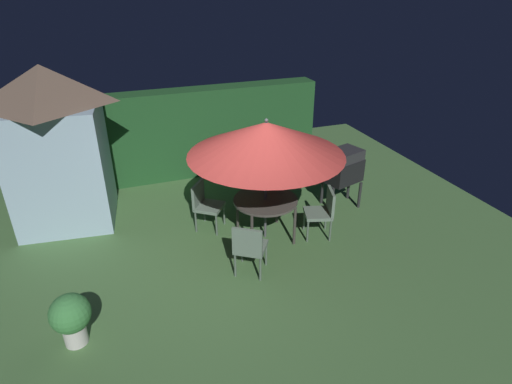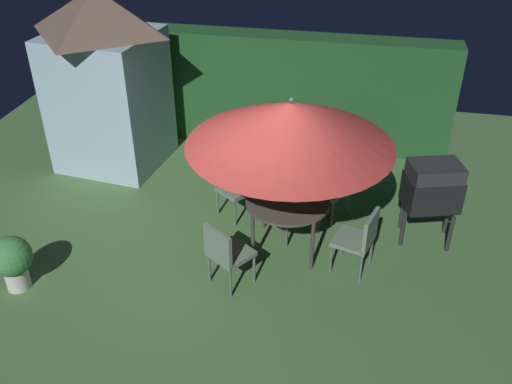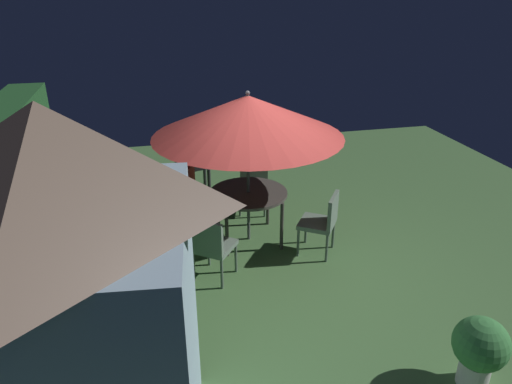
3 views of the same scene
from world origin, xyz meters
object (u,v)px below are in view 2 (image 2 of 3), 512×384
at_px(bbq_grill, 432,187).
at_px(chair_far_side, 232,183).
at_px(potted_plant_by_shed, 12,260).
at_px(chair_toward_house, 360,238).
at_px(patio_table, 288,205).
at_px(garden_shed, 107,79).
at_px(chair_toward_hedge, 226,252).
at_px(person_in_red, 331,170).
at_px(chair_near_shed, 333,183).
at_px(patio_umbrella, 290,124).

height_order(bbq_grill, chair_far_side, bbq_grill).
bearing_deg(potted_plant_by_shed, chair_toward_house, 15.77).
bearing_deg(patio_table, garden_shed, 150.16).
height_order(chair_toward_hedge, potted_plant_by_shed, chair_toward_hedge).
distance_m(chair_toward_hedge, person_in_red, 2.12).
bearing_deg(chair_toward_hedge, patio_table, 55.90).
bearing_deg(garden_shed, chair_near_shed, -13.64).
bearing_deg(chair_toward_hedge, patio_umbrella, 55.90).
bearing_deg(patio_umbrella, person_in_red, 60.49).
height_order(chair_near_shed, chair_far_side, same).
bearing_deg(chair_toward_house, chair_far_side, 152.59).
relative_size(patio_table, patio_umbrella, 0.43).
bearing_deg(potted_plant_by_shed, patio_umbrella, 24.86).
xyz_separation_m(bbq_grill, potted_plant_by_shed, (-5.02, -2.04, -0.41)).
xyz_separation_m(garden_shed, person_in_red, (3.76, -1.00, -0.70)).
distance_m(chair_far_side, potted_plant_by_shed, 3.11).
bearing_deg(bbq_grill, patio_table, -162.94).
xyz_separation_m(patio_umbrella, potted_plant_by_shed, (-3.17, -1.47, -1.43)).
height_order(patio_table, chair_toward_hedge, chair_toward_hedge).
xyz_separation_m(garden_shed, chair_toward_hedge, (2.65, -2.78, -0.96)).
distance_m(chair_near_shed, chair_toward_house, 1.32).
distance_m(garden_shed, patio_umbrella, 3.78).
xyz_separation_m(patio_table, chair_near_shed, (0.54, 0.95, -0.18)).
xyz_separation_m(chair_near_shed, chair_toward_hedge, (-1.15, -1.86, 0.00)).
xyz_separation_m(garden_shed, chair_toward_house, (4.24, -2.17, -0.96)).
height_order(garden_shed, person_in_red, garden_shed).
bearing_deg(chair_toward_house, garden_shed, 152.86).
relative_size(patio_umbrella, bbq_grill, 2.16).
height_order(bbq_grill, potted_plant_by_shed, bbq_grill).
relative_size(garden_shed, chair_toward_house, 3.24).
bearing_deg(patio_table, chair_near_shed, 60.49).
bearing_deg(patio_umbrella, chair_toward_house, -17.10).
height_order(garden_shed, chair_toward_house, garden_shed).
bearing_deg(chair_toward_hedge, person_in_red, 58.10).
distance_m(bbq_grill, person_in_red, 1.40).
bearing_deg(potted_plant_by_shed, chair_near_shed, 33.13).
bearing_deg(chair_far_side, potted_plant_by_shed, -136.40).
xyz_separation_m(chair_toward_house, potted_plant_by_shed, (-4.14, -1.17, -0.09)).
distance_m(patio_table, chair_toward_house, 1.03).
height_order(bbq_grill, chair_near_shed, bbq_grill).
xyz_separation_m(bbq_grill, chair_far_side, (-2.77, 0.11, -0.33)).
xyz_separation_m(patio_table, potted_plant_by_shed, (-3.17, -1.47, -0.26)).
distance_m(bbq_grill, chair_near_shed, 1.41).
relative_size(garden_shed, person_in_red, 2.31).
xyz_separation_m(chair_near_shed, chair_far_side, (-1.45, -0.27, 0.00)).
height_order(bbq_grill, chair_toward_hedge, bbq_grill).
height_order(patio_umbrella, person_in_red, patio_umbrella).
distance_m(garden_shed, chair_toward_hedge, 3.96).
bearing_deg(chair_near_shed, patio_umbrella, -119.51).
relative_size(chair_toward_hedge, chair_toward_house, 1.00).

